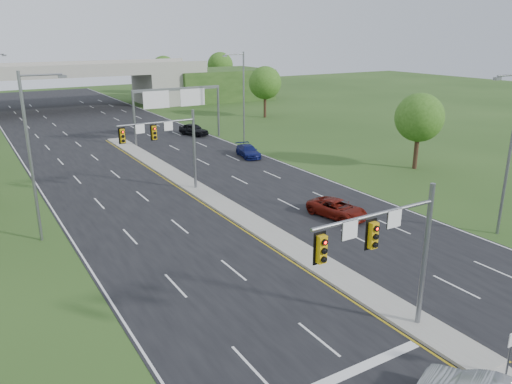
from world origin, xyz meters
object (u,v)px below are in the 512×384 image
object	(u,v)px
car_far_a	(337,209)
car_far_c	(194,129)
keep_right_sign	(512,347)
car_far_b	(248,151)
signal_mast_near	(392,244)
overpass	(64,90)
signal_mast_far	(169,139)
sign_gantry	(176,100)

from	to	relation	value
car_far_a	car_far_c	size ratio (longest dim) A/B	1.06
car_far_a	car_far_c	world-z (taller)	car_far_c
keep_right_sign	car_far_b	world-z (taller)	keep_right_sign
signal_mast_near	overpass	size ratio (longest dim) A/B	0.09
signal_mast_far	car_far_b	bearing A→B (deg)	33.33
sign_gantry	car_far_a	bearing A→B (deg)	-90.98
sign_gantry	car_far_c	xyz separation A→B (m)	(3.24, 2.46, -4.46)
keep_right_sign	sign_gantry	size ratio (longest dim) A/B	0.19
car_far_c	car_far_b	bearing A→B (deg)	-107.81
signal_mast_far	keep_right_sign	world-z (taller)	signal_mast_far
signal_mast_far	keep_right_sign	distance (m)	29.71
keep_right_sign	car_far_c	size ratio (longest dim) A/B	0.49
car_far_a	car_far_c	distance (m)	34.42
sign_gantry	car_far_b	world-z (taller)	sign_gantry
sign_gantry	car_far_c	size ratio (longest dim) A/B	2.58
signal_mast_near	sign_gantry	world-z (taller)	signal_mast_near
signal_mast_far	signal_mast_near	bearing A→B (deg)	-90.00
signal_mast_near	overpass	world-z (taller)	overpass
sign_gantry	car_far_a	size ratio (longest dim) A/B	2.44
car_far_b	signal_mast_near	bearing A→B (deg)	-99.45
signal_mast_far	overpass	distance (m)	55.13
keep_right_sign	car_far_a	world-z (taller)	keep_right_sign
overpass	car_far_a	distance (m)	67.18
signal_mast_far	car_far_a	xyz separation A→B (m)	(8.40, -11.76, -4.05)
signal_mast_near	keep_right_sign	world-z (taller)	signal_mast_near
signal_mast_near	car_far_b	distance (m)	35.50
signal_mast_near	signal_mast_far	size ratio (longest dim) A/B	1.00
signal_mast_far	sign_gantry	xyz separation A→B (m)	(8.95, 19.99, 0.51)
signal_mast_near	overpass	xyz separation A→B (m)	(2.26, 80.07, -1.17)
signal_mast_near	car_far_b	xyz separation A→B (m)	(12.27, 33.07, -4.06)
car_far_a	car_far_b	size ratio (longest dim) A/B	1.07
car_far_a	signal_mast_far	bearing A→B (deg)	113.67
keep_right_sign	car_far_a	distance (m)	18.75
car_far_c	car_far_a	bearing A→B (deg)	-114.45
sign_gantry	keep_right_sign	bearing A→B (deg)	-97.70
car_far_a	car_far_b	distance (m)	20.20
sign_gantry	overpass	bearing A→B (deg)	100.79
keep_right_sign	sign_gantry	xyz separation A→B (m)	(6.68, 49.45, 3.72)
car_far_c	signal_mast_near	bearing A→B (deg)	-122.54
keep_right_sign	car_far_a	bearing A→B (deg)	70.87
signal_mast_near	car_far_a	xyz separation A→B (m)	(8.40, 13.24, -4.05)
signal_mast_far	sign_gantry	world-z (taller)	signal_mast_far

